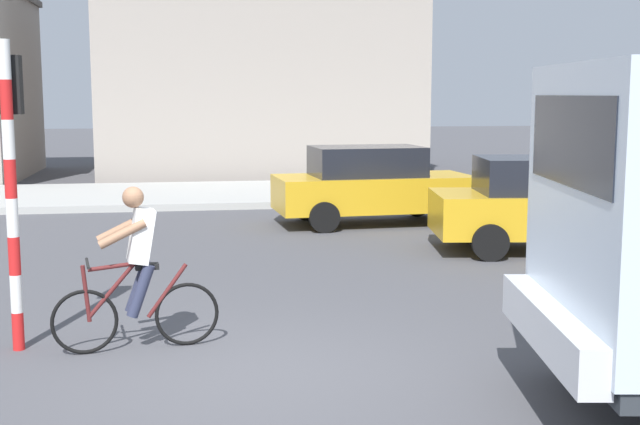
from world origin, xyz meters
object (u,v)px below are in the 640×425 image
(cyclist, at_px, (136,269))
(car_white_mid, at_px, (550,204))
(car_red_near, at_px, (372,185))
(traffic_light_pole, at_px, (11,152))

(cyclist, xyz_separation_m, car_white_mid, (6.62, 4.63, -0.05))
(car_red_near, xyz_separation_m, car_white_mid, (2.34, -3.43, 0.00))
(traffic_light_pole, distance_m, car_white_mid, 9.08)
(cyclist, distance_m, traffic_light_pole, 1.75)
(cyclist, distance_m, car_red_near, 9.13)
(traffic_light_pole, xyz_separation_m, car_white_mid, (7.86, 4.37, -1.25))
(cyclist, relative_size, car_white_mid, 0.41)
(car_white_mid, bearing_deg, cyclist, -145.04)
(car_red_near, height_order, car_white_mid, same)
(car_white_mid, bearing_deg, traffic_light_pole, -150.96)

